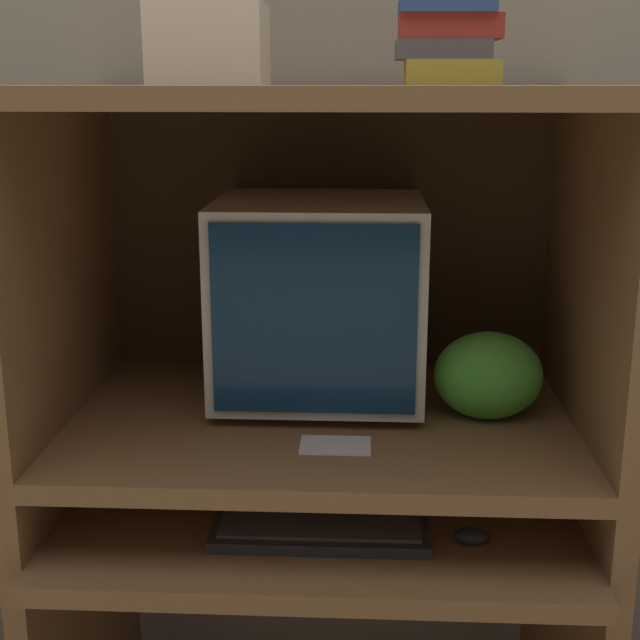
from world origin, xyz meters
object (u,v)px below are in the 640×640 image
(storage_box, at_px, (209,44))
(keyboard, at_px, (321,527))
(mouse, at_px, (471,536))
(snack_bag, at_px, (488,375))
(crt_monitor, at_px, (319,298))
(book_stack, at_px, (448,42))

(storage_box, bearing_deg, keyboard, -45.28)
(mouse, relative_size, snack_bag, 0.30)
(keyboard, bearing_deg, crt_monitor, 93.45)
(book_stack, bearing_deg, storage_box, 174.16)
(crt_monitor, bearing_deg, book_stack, -27.02)
(crt_monitor, bearing_deg, mouse, -47.26)
(mouse, bearing_deg, storage_box, 153.93)
(snack_bag, xyz_separation_m, book_stack, (-0.10, -0.02, 0.60))
(keyboard, xyz_separation_m, book_stack, (0.21, 0.17, 0.83))
(crt_monitor, height_order, storage_box, storage_box)
(crt_monitor, relative_size, book_stack, 2.30)
(keyboard, xyz_separation_m, storage_box, (-0.21, 0.21, 0.82))
(crt_monitor, relative_size, mouse, 6.48)
(snack_bag, distance_m, storage_box, 0.79)
(crt_monitor, height_order, mouse, crt_monitor)
(snack_bag, height_order, storage_box, storage_box)
(book_stack, relative_size, storage_box, 0.88)
(mouse, bearing_deg, snack_bag, 77.63)
(keyboard, relative_size, mouse, 6.13)
(keyboard, height_order, book_stack, book_stack)
(storage_box, bearing_deg, book_stack, -5.84)
(storage_box, bearing_deg, crt_monitor, 20.60)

